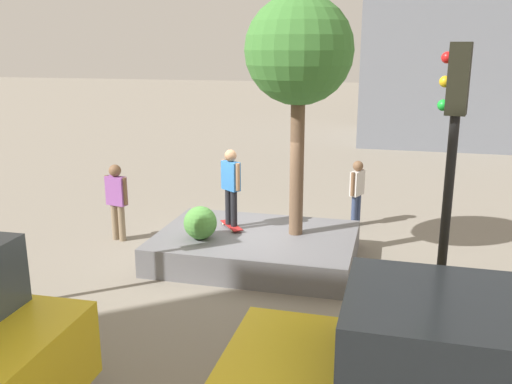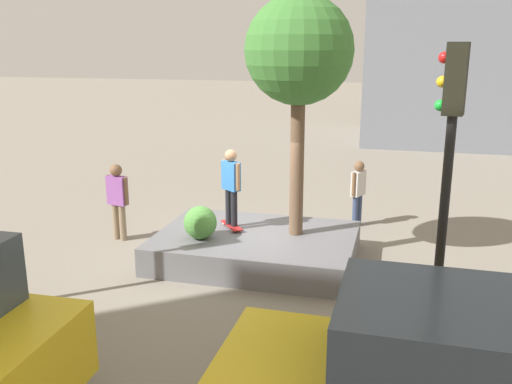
{
  "view_description": "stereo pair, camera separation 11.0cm",
  "coord_description": "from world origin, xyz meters",
  "px_view_note": "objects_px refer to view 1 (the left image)",
  "views": [
    {
      "loc": [
        -3.06,
        10.72,
        4.32
      ],
      "look_at": [
        -0.4,
        0.29,
        1.48
      ],
      "focal_mm": 38.74,
      "sensor_mm": 36.0,
      "label": 1
    },
    {
      "loc": [
        -3.16,
        10.7,
        4.32
      ],
      "look_at": [
        -0.4,
        0.29,
        1.48
      ],
      "focal_mm": 38.74,
      "sensor_mm": 36.0,
      "label": 2
    }
  ],
  "objects_px": {
    "plaza_tree": "(299,53)",
    "traffic_light_median": "(450,158)",
    "skateboard": "(231,226)",
    "skateboarder": "(231,182)",
    "passerby_with_bag": "(117,197)",
    "planter_ledge": "(256,247)",
    "bystander_watching": "(357,188)"
  },
  "relations": [
    {
      "from": "passerby_with_bag",
      "to": "bystander_watching",
      "type": "height_order",
      "value": "passerby_with_bag"
    },
    {
      "from": "planter_ledge",
      "to": "traffic_light_median",
      "type": "height_order",
      "value": "traffic_light_median"
    },
    {
      "from": "skateboarder",
      "to": "bystander_watching",
      "type": "xyz_separation_m",
      "value": [
        -2.43,
        -2.66,
        -0.64
      ]
    },
    {
      "from": "traffic_light_median",
      "to": "bystander_watching",
      "type": "height_order",
      "value": "traffic_light_median"
    },
    {
      "from": "plaza_tree",
      "to": "traffic_light_median",
      "type": "bearing_deg",
      "value": 124.97
    },
    {
      "from": "skateboard",
      "to": "bystander_watching",
      "type": "height_order",
      "value": "bystander_watching"
    },
    {
      "from": "planter_ledge",
      "to": "traffic_light_median",
      "type": "bearing_deg",
      "value": 134.45
    },
    {
      "from": "bystander_watching",
      "to": "skateboarder",
      "type": "bearing_deg",
      "value": 47.58
    },
    {
      "from": "traffic_light_median",
      "to": "skateboard",
      "type": "bearing_deg",
      "value": -42.83
    },
    {
      "from": "planter_ledge",
      "to": "traffic_light_median",
      "type": "distance_m",
      "value": 5.47
    },
    {
      "from": "plaza_tree",
      "to": "traffic_light_median",
      "type": "relative_size",
      "value": 1.08
    },
    {
      "from": "plaza_tree",
      "to": "skateboarder",
      "type": "distance_m",
      "value": 2.96
    },
    {
      "from": "planter_ledge",
      "to": "passerby_with_bag",
      "type": "xyz_separation_m",
      "value": [
        3.38,
        -0.46,
        0.74
      ]
    },
    {
      "from": "planter_ledge",
      "to": "skateboarder",
      "type": "xyz_separation_m",
      "value": [
        0.61,
        -0.25,
        1.3
      ]
    },
    {
      "from": "skateboard",
      "to": "skateboarder",
      "type": "xyz_separation_m",
      "value": [
        -0.0,
        -0.0,
        0.95
      ]
    },
    {
      "from": "planter_ledge",
      "to": "skateboarder",
      "type": "relative_size",
      "value": 2.48
    },
    {
      "from": "plaza_tree",
      "to": "passerby_with_bag",
      "type": "relative_size",
      "value": 2.66
    },
    {
      "from": "skateboarder",
      "to": "planter_ledge",
      "type": "bearing_deg",
      "value": 157.28
    },
    {
      "from": "plaza_tree",
      "to": "skateboarder",
      "type": "bearing_deg",
      "value": -0.15
    },
    {
      "from": "skateboard",
      "to": "traffic_light_median",
      "type": "relative_size",
      "value": 0.17
    },
    {
      "from": "plaza_tree",
      "to": "traffic_light_median",
      "type": "height_order",
      "value": "plaza_tree"
    },
    {
      "from": "skateboard",
      "to": "traffic_light_median",
      "type": "distance_m",
      "value": 5.87
    },
    {
      "from": "skateboarder",
      "to": "passerby_with_bag",
      "type": "height_order",
      "value": "skateboarder"
    },
    {
      "from": "skateboarder",
      "to": "skateboard",
      "type": "bearing_deg",
      "value": 7.13
    },
    {
      "from": "planter_ledge",
      "to": "bystander_watching",
      "type": "distance_m",
      "value": 3.5
    },
    {
      "from": "plaza_tree",
      "to": "traffic_light_median",
      "type": "xyz_separation_m",
      "value": [
        -2.55,
        3.65,
        -1.21
      ]
    },
    {
      "from": "passerby_with_bag",
      "to": "plaza_tree",
      "type": "bearing_deg",
      "value": 177.11
    },
    {
      "from": "passerby_with_bag",
      "to": "bystander_watching",
      "type": "relative_size",
      "value": 1.08
    },
    {
      "from": "traffic_light_median",
      "to": "skateboarder",
      "type": "bearing_deg",
      "value": -42.83
    },
    {
      "from": "plaza_tree",
      "to": "skateboard",
      "type": "bearing_deg",
      "value": -0.15
    },
    {
      "from": "traffic_light_median",
      "to": "passerby_with_bag",
      "type": "height_order",
      "value": "traffic_light_median"
    },
    {
      "from": "traffic_light_median",
      "to": "bystander_watching",
      "type": "xyz_separation_m",
      "value": [
        1.51,
        -6.31,
        -2.05
      ]
    }
  ]
}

